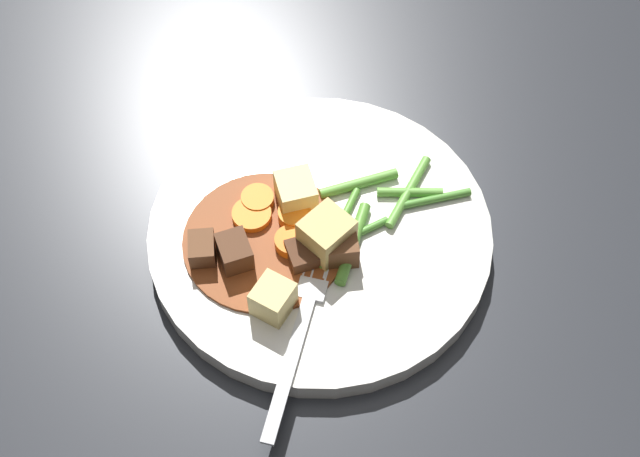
# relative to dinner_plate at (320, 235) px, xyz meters

# --- Properties ---
(ground_plane) EXTENTS (3.00, 3.00, 0.00)m
(ground_plane) POSITION_rel_dinner_plate_xyz_m (0.00, 0.00, -0.01)
(ground_plane) COLOR #26282D
(dinner_plate) EXTENTS (0.27, 0.27, 0.02)m
(dinner_plate) POSITION_rel_dinner_plate_xyz_m (0.00, 0.00, 0.00)
(dinner_plate) COLOR white
(dinner_plate) RESTS_ON ground_plane
(stew_sauce) EXTENTS (0.13, 0.13, 0.00)m
(stew_sauce) POSITION_rel_dinner_plate_xyz_m (0.04, 0.00, 0.01)
(stew_sauce) COLOR brown
(stew_sauce) RESTS_ON dinner_plate
(carrot_slice_0) EXTENTS (0.04, 0.04, 0.01)m
(carrot_slice_0) POSITION_rel_dinner_plate_xyz_m (0.02, -0.01, 0.02)
(carrot_slice_0) COLOR orange
(carrot_slice_0) RESTS_ON dinner_plate
(carrot_slice_1) EXTENTS (0.03, 0.03, 0.01)m
(carrot_slice_1) POSITION_rel_dinner_plate_xyz_m (0.04, -0.04, 0.01)
(carrot_slice_1) COLOR orange
(carrot_slice_1) RESTS_ON dinner_plate
(carrot_slice_2) EXTENTS (0.03, 0.03, 0.01)m
(carrot_slice_2) POSITION_rel_dinner_plate_xyz_m (-0.00, -0.00, 0.01)
(carrot_slice_2) COLOR orange
(carrot_slice_2) RESTS_ON dinner_plate
(carrot_slice_3) EXTENTS (0.03, 0.03, 0.01)m
(carrot_slice_3) POSITION_rel_dinner_plate_xyz_m (0.03, 0.01, 0.01)
(carrot_slice_3) COLOR orange
(carrot_slice_3) RESTS_ON dinner_plate
(carrot_slice_4) EXTENTS (0.04, 0.04, 0.01)m
(carrot_slice_4) POSITION_rel_dinner_plate_xyz_m (0.05, -0.02, 0.01)
(carrot_slice_4) COLOR orange
(carrot_slice_4) RESTS_ON dinner_plate
(potato_chunk_0) EXTENTS (0.03, 0.03, 0.03)m
(potato_chunk_0) POSITION_rel_dinner_plate_xyz_m (0.01, -0.03, 0.02)
(potato_chunk_0) COLOR #EAD68C
(potato_chunk_0) RESTS_ON dinner_plate
(potato_chunk_1) EXTENTS (0.05, 0.05, 0.03)m
(potato_chunk_1) POSITION_rel_dinner_plate_xyz_m (0.00, 0.02, 0.03)
(potato_chunk_1) COLOR #DBBC6B
(potato_chunk_1) RESTS_ON dinner_plate
(potato_chunk_2) EXTENTS (0.04, 0.04, 0.03)m
(potato_chunk_2) POSITION_rel_dinner_plate_xyz_m (0.05, 0.06, 0.02)
(potato_chunk_2) COLOR #E5CC7A
(potato_chunk_2) RESTS_ON dinner_plate
(meat_chunk_0) EXTENTS (0.02, 0.03, 0.02)m
(meat_chunk_0) POSITION_rel_dinner_plate_xyz_m (0.09, -0.00, 0.02)
(meat_chunk_0) COLOR brown
(meat_chunk_0) RESTS_ON dinner_plate
(meat_chunk_1) EXTENTS (0.03, 0.03, 0.02)m
(meat_chunk_1) POSITION_rel_dinner_plate_xyz_m (-0.01, 0.03, 0.02)
(meat_chunk_1) COLOR brown
(meat_chunk_1) RESTS_ON dinner_plate
(meat_chunk_2) EXTENTS (0.02, 0.03, 0.02)m
(meat_chunk_2) POSITION_rel_dinner_plate_xyz_m (0.02, 0.02, 0.02)
(meat_chunk_2) COLOR #4C2B19
(meat_chunk_2) RESTS_ON dinner_plate
(meat_chunk_3) EXTENTS (0.02, 0.03, 0.02)m
(meat_chunk_3) POSITION_rel_dinner_plate_xyz_m (0.07, 0.01, 0.02)
(meat_chunk_3) COLOR #56331E
(meat_chunk_3) RESTS_ON dinner_plate
(green_bean_0) EXTENTS (0.05, 0.07, 0.01)m
(green_bean_0) POSITION_rel_dinner_plate_xyz_m (-0.02, 0.02, 0.01)
(green_bean_0) COLOR #599E38
(green_bean_0) RESTS_ON dinner_plate
(green_bean_1) EXTENTS (0.05, 0.02, 0.01)m
(green_bean_1) POSITION_rel_dinner_plate_xyz_m (-0.08, -0.01, 0.01)
(green_bean_1) COLOR #66AD42
(green_bean_1) RESTS_ON dinner_plate
(green_bean_2) EXTENTS (0.05, 0.07, 0.01)m
(green_bean_2) POSITION_rel_dinner_plate_xyz_m (-0.01, 0.01, 0.01)
(green_bean_2) COLOR #599E38
(green_bean_2) RESTS_ON dinner_plate
(green_bean_3) EXTENTS (0.06, 0.01, 0.01)m
(green_bean_3) POSITION_rel_dinner_plate_xyz_m (-0.10, 0.00, 0.01)
(green_bean_3) COLOR #4C8E33
(green_bean_3) RESTS_ON dinner_plate
(green_bean_4) EXTENTS (0.07, 0.01, 0.01)m
(green_bean_4) POSITION_rel_dinner_plate_xyz_m (-0.04, -0.03, 0.01)
(green_bean_4) COLOR #66AD42
(green_bean_4) RESTS_ON dinner_plate
(green_bean_5) EXTENTS (0.05, 0.02, 0.01)m
(green_bean_5) POSITION_rel_dinner_plate_xyz_m (-0.03, 0.01, 0.01)
(green_bean_5) COLOR #4C8E33
(green_bean_5) RESTS_ON dinner_plate
(green_bean_6) EXTENTS (0.06, 0.06, 0.01)m
(green_bean_6) POSITION_rel_dinner_plate_xyz_m (-0.08, -0.01, 0.01)
(green_bean_6) COLOR #66AD42
(green_bean_6) RESTS_ON dinner_plate
(fork) EXTENTS (0.10, 0.16, 0.00)m
(fork) POSITION_rel_dinner_plate_xyz_m (0.04, 0.08, 0.01)
(fork) COLOR silver
(fork) RESTS_ON dinner_plate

